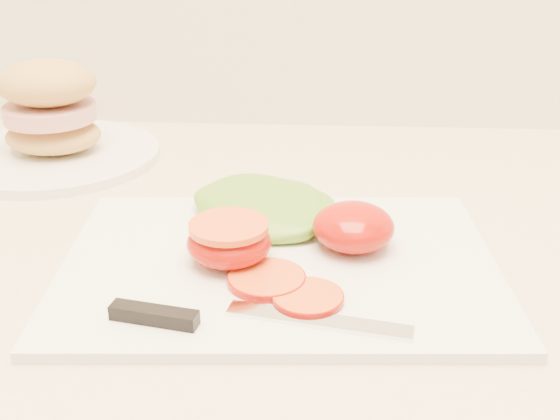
{
  "coord_description": "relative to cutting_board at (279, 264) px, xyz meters",
  "views": [
    {
      "loc": [
        -0.49,
        1.02,
        1.25
      ],
      "look_at": [
        -0.52,
        1.58,
        0.99
      ],
      "focal_mm": 45.0,
      "sensor_mm": 36.0,
      "label": 1
    }
  ],
  "objects": [
    {
      "name": "cutting_board",
      "position": [
        0.0,
        0.0,
        0.0
      ],
      "size": [
        0.41,
        0.3,
        0.01
      ],
      "primitive_type": "cube",
      "rotation": [
        0.0,
        0.0,
        0.05
      ],
      "color": "white",
      "rests_on": "counter"
    },
    {
      "name": "sandwich_plate",
      "position": [
        -0.3,
        0.27,
        0.04
      ],
      "size": [
        0.26,
        0.26,
        0.13
      ],
      "rotation": [
        0.0,
        0.0,
        -0.18
      ],
      "color": "white",
      "rests_on": "counter"
    },
    {
      "name": "lettuce_leaf_0",
      "position": [
        -0.02,
        0.08,
        0.02
      ],
      "size": [
        0.19,
        0.16,
        0.03
      ],
      "primitive_type": "ellipsoid",
      "rotation": [
        0.0,
        0.0,
        -0.46
      ],
      "color": "#6FAE2E",
      "rests_on": "cutting_board"
    },
    {
      "name": "tomato_slice_1",
      "position": [
        0.03,
        -0.07,
        0.01
      ],
      "size": [
        0.06,
        0.06,
        0.01
      ],
      "primitive_type": "cylinder",
      "color": "#F35923",
      "rests_on": "cutting_board"
    },
    {
      "name": "tomato_slice_0",
      "position": [
        -0.01,
        -0.04,
        0.01
      ],
      "size": [
        0.06,
        0.06,
        0.01
      ],
      "primitive_type": "cylinder",
      "color": "#F35923",
      "rests_on": "cutting_board"
    },
    {
      "name": "tomato_half_cut",
      "position": [
        -0.04,
        -0.01,
        0.03
      ],
      "size": [
        0.08,
        0.08,
        0.04
      ],
      "color": "#BA130C",
      "rests_on": "cutting_board"
    },
    {
      "name": "tomato_half_dome",
      "position": [
        0.07,
        0.03,
        0.03
      ],
      "size": [
        0.08,
        0.08,
        0.04
      ],
      "primitive_type": "ellipsoid",
      "color": "#BA130C",
      "rests_on": "cutting_board"
    },
    {
      "name": "knife",
      "position": [
        -0.04,
        -0.1,
        0.01
      ],
      "size": [
        0.24,
        0.05,
        0.01
      ],
      "rotation": [
        0.0,
        0.0,
        -0.2
      ],
      "color": "silver",
      "rests_on": "cutting_board"
    }
  ]
}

